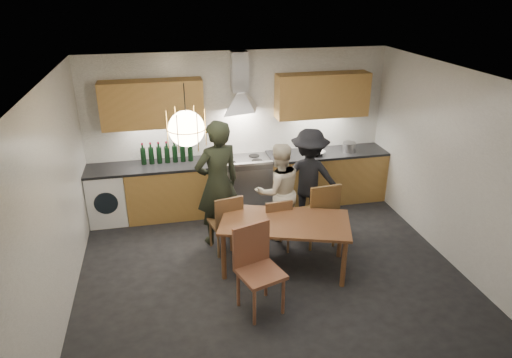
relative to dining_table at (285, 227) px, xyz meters
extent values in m
plane|color=black|center=(-0.21, -0.07, -0.63)|extent=(5.00, 5.00, 0.00)
cube|color=white|center=(-0.21, 2.18, 0.67)|extent=(5.00, 0.02, 2.60)
cube|color=white|center=(-0.21, -2.32, 0.67)|extent=(5.00, 0.02, 2.60)
cube|color=white|center=(-2.71, -0.07, 0.67)|extent=(0.02, 4.50, 2.60)
cube|color=white|center=(2.29, -0.07, 0.67)|extent=(0.02, 4.50, 2.60)
cube|color=white|center=(-0.21, -0.07, 1.97)|extent=(5.00, 4.50, 0.02)
cube|color=tan|center=(-1.38, 1.88, -0.20)|extent=(1.45, 0.60, 0.86)
cube|color=tan|center=(1.27, 1.88, -0.20)|extent=(2.05, 0.60, 0.86)
cube|color=white|center=(-2.41, 1.88, -0.20)|extent=(0.58, 0.58, 0.85)
cube|color=black|center=(-1.68, 1.88, 0.25)|extent=(2.05, 0.62, 0.04)
cube|color=black|center=(1.27, 1.88, 0.25)|extent=(2.05, 0.62, 0.04)
cube|color=silver|center=(-0.21, 1.88, -0.23)|extent=(0.90, 0.60, 0.80)
cube|color=black|center=(-0.21, 1.59, -0.25)|extent=(0.78, 0.02, 0.42)
cube|color=slate|center=(-0.21, 1.88, 0.21)|extent=(0.90, 0.60, 0.08)
cube|color=silver|center=(-0.21, 1.62, 0.27)|extent=(0.90, 0.08, 0.04)
cube|color=tan|center=(-1.58, 2.00, 1.23)|extent=(1.55, 0.35, 0.72)
cube|color=tan|center=(1.17, 2.00, 1.23)|extent=(1.55, 0.35, 0.72)
cube|color=silver|center=(-0.21, 2.05, 1.66)|extent=(0.26, 0.22, 0.62)
cylinder|color=black|center=(-1.21, -0.17, 1.72)|extent=(0.01, 0.01, 0.50)
sphere|color=#FFE0A5|center=(-1.21, -0.17, 1.47)|extent=(0.40, 0.40, 0.40)
torus|color=gold|center=(-1.21, -0.17, 1.47)|extent=(0.43, 0.43, 0.01)
cube|color=brown|center=(0.00, 0.00, 0.06)|extent=(1.85, 1.32, 0.04)
cylinder|color=brown|center=(-0.83, -0.09, -0.29)|extent=(0.07, 0.07, 0.67)
cylinder|color=brown|center=(-0.62, 0.57, -0.29)|extent=(0.07, 0.07, 0.67)
cylinder|color=brown|center=(0.62, -0.57, -0.29)|extent=(0.07, 0.07, 0.67)
cylinder|color=brown|center=(0.83, 0.09, -0.29)|extent=(0.07, 0.07, 0.67)
cube|color=brown|center=(-0.71, 0.61, -0.19)|extent=(0.48, 0.48, 0.04)
cube|color=brown|center=(-0.67, 0.43, 0.05)|extent=(0.41, 0.12, 0.45)
cylinder|color=brown|center=(-0.58, 0.81, -0.42)|extent=(0.04, 0.04, 0.42)
cylinder|color=brown|center=(-0.51, 0.49, -0.42)|extent=(0.04, 0.04, 0.42)
cylinder|color=brown|center=(-0.90, 0.74, -0.42)|extent=(0.04, 0.04, 0.42)
cylinder|color=brown|center=(-0.84, 0.42, -0.42)|extent=(0.04, 0.04, 0.42)
cube|color=brown|center=(-0.01, 0.47, -0.22)|extent=(0.41, 0.41, 0.04)
cube|color=brown|center=(0.00, 0.30, 0.01)|extent=(0.38, 0.07, 0.42)
cylinder|color=brown|center=(0.13, 0.64, -0.43)|extent=(0.03, 0.03, 0.39)
cylinder|color=brown|center=(0.15, 0.33, -0.43)|extent=(0.03, 0.03, 0.39)
cylinder|color=brown|center=(-0.18, 0.61, -0.43)|extent=(0.03, 0.03, 0.39)
cylinder|color=brown|center=(-0.16, 0.31, -0.43)|extent=(0.03, 0.03, 0.39)
cube|color=brown|center=(0.65, 0.52, -0.14)|extent=(0.49, 0.49, 0.04)
cube|color=brown|center=(0.67, 0.32, 0.13)|extent=(0.46, 0.09, 0.50)
cylinder|color=brown|center=(0.82, 0.72, -0.39)|extent=(0.04, 0.04, 0.46)
cylinder|color=brown|center=(0.85, 0.36, -0.39)|extent=(0.04, 0.04, 0.46)
cylinder|color=brown|center=(0.45, 0.69, -0.39)|extent=(0.04, 0.04, 0.46)
cylinder|color=brown|center=(0.48, 0.32, -0.39)|extent=(0.04, 0.04, 0.46)
cube|color=brown|center=(-0.51, -0.79, -0.12)|extent=(0.60, 0.60, 0.05)
cube|color=brown|center=(-0.57, -0.58, 0.17)|extent=(0.47, 0.19, 0.52)
cylinder|color=brown|center=(-0.63, -1.03, -0.38)|extent=(0.04, 0.04, 0.49)
cylinder|color=brown|center=(-0.75, -0.67, -0.38)|extent=(0.04, 0.04, 0.49)
cylinder|color=brown|center=(-0.26, -0.91, -0.38)|extent=(0.04, 0.04, 0.49)
cylinder|color=brown|center=(-0.38, -0.55, -0.38)|extent=(0.04, 0.04, 0.49)
imported|color=black|center=(-0.76, 0.88, 0.31)|extent=(0.79, 0.64, 1.87)
imported|color=beige|center=(0.13, 0.84, 0.12)|extent=(0.80, 0.66, 1.49)
imported|color=black|center=(0.70, 1.13, 0.16)|extent=(1.16, 0.93, 1.57)
imported|color=silver|center=(1.04, 1.79, 0.31)|extent=(0.36, 0.36, 0.07)
cylinder|color=#AEAEB2|center=(1.64, 1.83, 0.35)|extent=(0.22, 0.22, 0.15)
camera|label=1|loc=(-1.48, -5.04, 2.97)|focal=32.00mm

